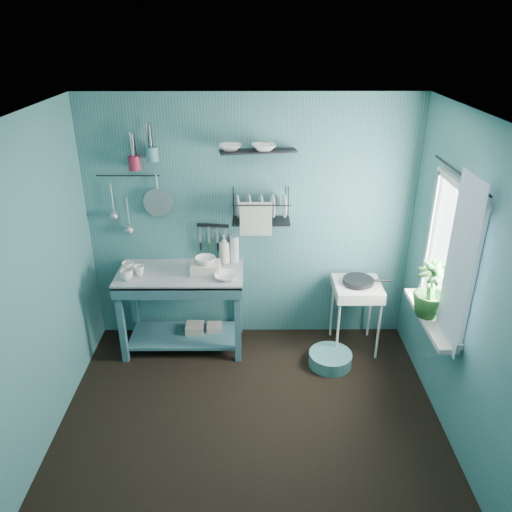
{
  "coord_description": "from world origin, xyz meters",
  "views": [
    {
      "loc": [
        0.03,
        -3.09,
        3.06
      ],
      "look_at": [
        0.05,
        0.85,
        1.2
      ],
      "focal_mm": 35.0,
      "sensor_mm": 36.0,
      "label": 1
    }
  ],
  "objects_px": {
    "mug_right": "(128,267)",
    "dish_rack": "(261,206)",
    "water_bottle": "(234,249)",
    "frying_pan": "(358,281)",
    "utensil_cup_teal": "(152,154)",
    "storage_tin_small": "(215,333)",
    "mug_left": "(126,275)",
    "utensil_cup_magenta": "(135,163)",
    "work_counter": "(183,310)",
    "colander": "(158,202)",
    "hotplate_stand": "(355,316)",
    "floor_basin": "(330,359)",
    "potted_plant": "(431,290)",
    "soap_bottle": "(224,249)",
    "wash_tub": "(206,268)",
    "storage_tin_large": "(195,334)",
    "mug_mid": "(139,270)"
  },
  "relations": [
    {
      "from": "mug_left",
      "to": "utensil_cup_teal",
      "type": "height_order",
      "value": "utensil_cup_teal"
    },
    {
      "from": "mug_mid",
      "to": "mug_right",
      "type": "relative_size",
      "value": 0.81
    },
    {
      "from": "mug_left",
      "to": "dish_rack",
      "type": "bearing_deg",
      "value": 13.98
    },
    {
      "from": "work_counter",
      "to": "soap_bottle",
      "type": "xyz_separation_m",
      "value": [
        0.42,
        0.2,
        0.58
      ]
    },
    {
      "from": "water_bottle",
      "to": "utensil_cup_teal",
      "type": "height_order",
      "value": "utensil_cup_teal"
    },
    {
      "from": "mug_left",
      "to": "dish_rack",
      "type": "height_order",
      "value": "dish_rack"
    },
    {
      "from": "colander",
      "to": "mug_left",
      "type": "bearing_deg",
      "value": -125.08
    },
    {
      "from": "mug_right",
      "to": "dish_rack",
      "type": "bearing_deg",
      "value": 6.87
    },
    {
      "from": "mug_right",
      "to": "wash_tub",
      "type": "relative_size",
      "value": 0.44
    },
    {
      "from": "floor_basin",
      "to": "mug_left",
      "type": "bearing_deg",
      "value": 175.1
    },
    {
      "from": "wash_tub",
      "to": "storage_tin_large",
      "type": "relative_size",
      "value": 1.27
    },
    {
      "from": "wash_tub",
      "to": "soap_bottle",
      "type": "relative_size",
      "value": 0.94
    },
    {
      "from": "mug_right",
      "to": "colander",
      "type": "height_order",
      "value": "colander"
    },
    {
      "from": "hotplate_stand",
      "to": "floor_basin",
      "type": "distance_m",
      "value": 0.51
    },
    {
      "from": "colander",
      "to": "hotplate_stand",
      "type": "bearing_deg",
      "value": -7.48
    },
    {
      "from": "colander",
      "to": "floor_basin",
      "type": "xyz_separation_m",
      "value": [
        1.66,
        -0.56,
        -1.42
      ]
    },
    {
      "from": "work_counter",
      "to": "dish_rack",
      "type": "distance_m",
      "value": 1.31
    },
    {
      "from": "water_bottle",
      "to": "dish_rack",
      "type": "distance_m",
      "value": 0.55
    },
    {
      "from": "storage_tin_large",
      "to": "mug_mid",
      "type": "bearing_deg",
      "value": -167.09
    },
    {
      "from": "storage_tin_large",
      "to": "floor_basin",
      "type": "bearing_deg",
      "value": -15.46
    },
    {
      "from": "utensil_cup_teal",
      "to": "storage_tin_small",
      "type": "relative_size",
      "value": 0.65
    },
    {
      "from": "soap_bottle",
      "to": "hotplate_stand",
      "type": "distance_m",
      "value": 1.48
    },
    {
      "from": "mug_left",
      "to": "utensil_cup_teal",
      "type": "distance_m",
      "value": 1.14
    },
    {
      "from": "mug_right",
      "to": "frying_pan",
      "type": "height_order",
      "value": "mug_right"
    },
    {
      "from": "mug_right",
      "to": "hotplate_stand",
      "type": "xyz_separation_m",
      "value": [
        2.23,
        -0.02,
        -0.54
      ]
    },
    {
      "from": "mug_right",
      "to": "utensil_cup_magenta",
      "type": "height_order",
      "value": "utensil_cup_magenta"
    },
    {
      "from": "utensil_cup_teal",
      "to": "floor_basin",
      "type": "height_order",
      "value": "utensil_cup_teal"
    },
    {
      "from": "work_counter",
      "to": "utensil_cup_teal",
      "type": "relative_size",
      "value": 9.36
    },
    {
      "from": "wash_tub",
      "to": "utensil_cup_magenta",
      "type": "height_order",
      "value": "utensil_cup_magenta"
    },
    {
      "from": "utensil_cup_teal",
      "to": "storage_tin_small",
      "type": "distance_m",
      "value": 1.93
    },
    {
      "from": "soap_bottle",
      "to": "storage_tin_large",
      "type": "height_order",
      "value": "soap_bottle"
    },
    {
      "from": "floor_basin",
      "to": "water_bottle",
      "type": "bearing_deg",
      "value": 149.84
    },
    {
      "from": "utensil_cup_magenta",
      "to": "hotplate_stand",
      "type": "bearing_deg",
      "value": -6.05
    },
    {
      "from": "mug_right",
      "to": "storage_tin_small",
      "type": "relative_size",
      "value": 0.61
    },
    {
      "from": "utensil_cup_teal",
      "to": "colander",
      "type": "xyz_separation_m",
      "value": [
        0.01,
        0.03,
        -0.47
      ]
    },
    {
      "from": "dish_rack",
      "to": "colander",
      "type": "relative_size",
      "value": 1.96
    },
    {
      "from": "mug_left",
      "to": "utensil_cup_magenta",
      "type": "xyz_separation_m",
      "value": [
        0.1,
        0.36,
        0.97
      ]
    },
    {
      "from": "potted_plant",
      "to": "storage_tin_small",
      "type": "height_order",
      "value": "potted_plant"
    },
    {
      "from": "utensil_cup_magenta",
      "to": "mug_right",
      "type": "bearing_deg",
      "value": -120.31
    },
    {
      "from": "storage_tin_small",
      "to": "floor_basin",
      "type": "distance_m",
      "value": 1.23
    },
    {
      "from": "work_counter",
      "to": "colander",
      "type": "relative_size",
      "value": 4.35
    },
    {
      "from": "soap_bottle",
      "to": "mug_right",
      "type": "bearing_deg",
      "value": -167.74
    },
    {
      "from": "potted_plant",
      "to": "colander",
      "type": "bearing_deg",
      "value": 157.54
    },
    {
      "from": "mug_right",
      "to": "storage_tin_small",
      "type": "bearing_deg",
      "value": 5.71
    },
    {
      "from": "utensil_cup_magenta",
      "to": "colander",
      "type": "relative_size",
      "value": 0.46
    },
    {
      "from": "mug_right",
      "to": "water_bottle",
      "type": "bearing_deg",
      "value": 12.17
    },
    {
      "from": "water_bottle",
      "to": "storage_tin_large",
      "type": "xyz_separation_m",
      "value": [
        -0.42,
        -0.17,
        -0.89
      ]
    },
    {
      "from": "frying_pan",
      "to": "potted_plant",
      "type": "bearing_deg",
      "value": -59.31
    },
    {
      "from": "water_bottle",
      "to": "colander",
      "type": "xyz_separation_m",
      "value": [
        -0.72,
        0.01,
        0.49
      ]
    },
    {
      "from": "water_bottle",
      "to": "frying_pan",
      "type": "bearing_deg",
      "value": -11.17
    }
  ]
}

